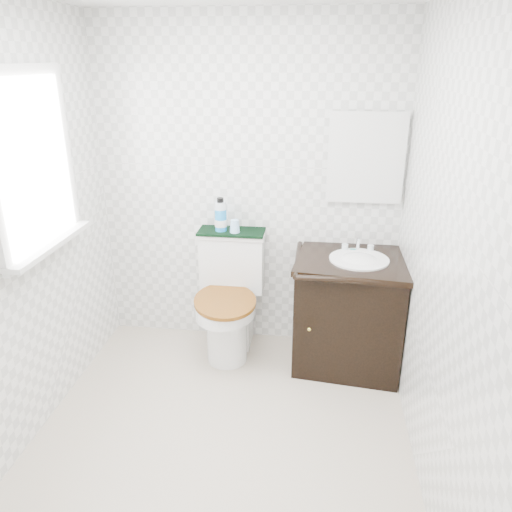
% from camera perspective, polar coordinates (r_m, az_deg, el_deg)
% --- Properties ---
extents(floor, '(2.40, 2.40, 0.00)m').
position_cam_1_polar(floor, '(3.14, -3.98, -20.01)').
color(floor, beige).
rests_on(floor, ground).
extents(wall_back, '(2.40, 0.00, 2.40)m').
position_cam_1_polar(wall_back, '(3.64, -0.87, 7.60)').
color(wall_back, silver).
rests_on(wall_back, ground).
extents(wall_front, '(2.40, 0.00, 2.40)m').
position_cam_1_polar(wall_front, '(1.49, -14.29, -15.50)').
color(wall_front, silver).
rests_on(wall_front, ground).
extents(wall_left, '(0.00, 2.40, 2.40)m').
position_cam_1_polar(wall_left, '(2.93, -26.27, 1.81)').
color(wall_left, silver).
rests_on(wall_left, ground).
extents(wall_right, '(0.00, 2.40, 2.40)m').
position_cam_1_polar(wall_right, '(2.53, 20.51, -0.21)').
color(wall_right, silver).
rests_on(wall_right, ground).
extents(window, '(0.02, 0.70, 0.90)m').
position_cam_1_polar(window, '(3.03, -24.40, 9.64)').
color(window, white).
rests_on(window, wall_left).
extents(mirror, '(0.50, 0.02, 0.60)m').
position_cam_1_polar(mirror, '(3.54, 12.47, 10.86)').
color(mirror, silver).
rests_on(mirror, wall_back).
extents(toilet, '(0.53, 0.69, 0.90)m').
position_cam_1_polar(toilet, '(3.72, -3.01, -5.44)').
color(toilet, white).
rests_on(toilet, floor).
extents(vanity, '(0.83, 0.73, 0.92)m').
position_cam_1_polar(vanity, '(3.61, 10.75, -5.96)').
color(vanity, black).
rests_on(vanity, floor).
extents(trash_bin, '(0.22, 0.20, 0.27)m').
position_cam_1_polar(trash_bin, '(3.91, 5.62, -8.29)').
color(trash_bin, silver).
rests_on(trash_bin, floor).
extents(towel, '(0.48, 0.22, 0.02)m').
position_cam_1_polar(towel, '(3.63, -2.82, 2.80)').
color(towel, black).
rests_on(towel, toilet).
extents(mouthwash_bottle, '(0.08, 0.08, 0.24)m').
position_cam_1_polar(mouthwash_bottle, '(3.60, -4.06, 4.61)').
color(mouthwash_bottle, '#1A88DF').
rests_on(mouthwash_bottle, towel).
extents(cup, '(0.07, 0.07, 0.09)m').
position_cam_1_polar(cup, '(3.57, -2.44, 3.43)').
color(cup, '#99CCFA').
rests_on(cup, towel).
extents(soap_bar, '(0.06, 0.04, 0.02)m').
position_cam_1_polar(soap_bar, '(3.58, 11.02, 0.72)').
color(soap_bar, '#187470').
rests_on(soap_bar, vanity).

